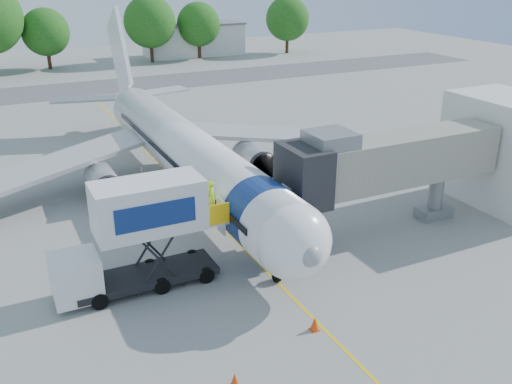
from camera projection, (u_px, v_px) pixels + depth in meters
name	position (u px, v px, depth m)	size (l,w,h in m)	color
ground	(207.00, 212.00, 36.68)	(160.00, 160.00, 0.00)	#989896
guidance_line	(207.00, 212.00, 36.68)	(0.15, 70.00, 0.01)	yellow
taxiway_strip	(85.00, 89.00, 71.63)	(120.00, 10.00, 0.01)	#59595B
aircraft	(184.00, 151.00, 39.00)	(34.17, 37.73, 11.35)	white
jet_bridge	(381.00, 163.00, 32.46)	(13.90, 3.20, 6.60)	#A19A89
terminal_stub	(510.00, 152.00, 37.05)	(5.00, 8.00, 7.00)	silver
catering_hiloader	(137.00, 237.00, 27.27)	(8.50, 2.44, 5.50)	black
ground_tug	(436.00, 331.00, 23.71)	(3.86, 2.98, 1.38)	silver
safety_cone_a	(315.00, 324.00, 24.89)	(0.41, 0.41, 0.66)	#E03F0B
safety_cone_b	(235.00, 380.00, 21.60)	(0.38, 0.38, 0.60)	#E03F0B
outbuilding_right	(194.00, 39.00, 96.20)	(16.40, 7.40, 5.30)	silver
tree_d	(46.00, 32.00, 82.85)	(6.87, 6.87, 8.76)	#382314
tree_e	(150.00, 22.00, 87.98)	(7.97, 7.97, 10.17)	#382314
tree_f	(198.00, 24.00, 92.07)	(6.99, 6.99, 8.91)	#382314
tree_g	(288.00, 19.00, 97.19)	(7.41, 7.41, 9.45)	#382314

